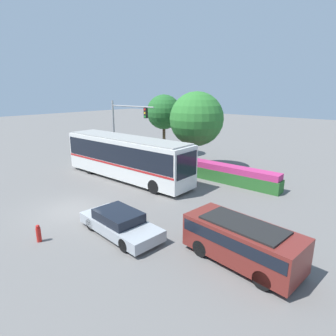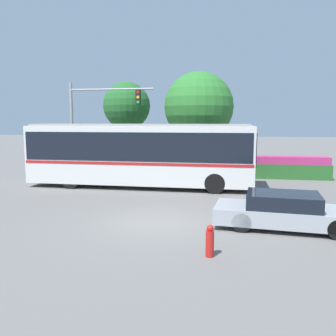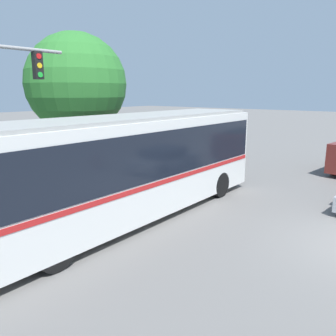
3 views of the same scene
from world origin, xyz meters
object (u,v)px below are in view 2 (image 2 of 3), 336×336
city_bus (140,151)px  fire_hydrant (210,241)px  street_tree_left (127,106)px  sedan_foreground (285,211)px  street_tree_centre (199,107)px  traffic_light_pole (93,115)px

city_bus → fire_hydrant: 10.35m
street_tree_left → sedan_foreground: bearing=-56.3°
fire_hydrant → street_tree_centre: bearing=96.2°
street_tree_left → street_tree_centre: bearing=-22.1°
sedan_foreground → traffic_light_pole: 14.59m
traffic_light_pole → street_tree_left: bearing=81.4°
sedan_foreground → street_tree_centre: size_ratio=0.70×
traffic_light_pole → street_tree_left: street_tree_left is taller
sedan_foreground → fire_hydrant: size_ratio=5.57×
fire_hydrant → traffic_light_pole: bearing=123.0°
street_tree_centre → city_bus: bearing=-113.8°
traffic_light_pole → fire_hydrant: bearing=-57.0°
sedan_foreground → fire_hydrant: (-2.32, -2.96, -0.15)m
city_bus → street_tree_centre: bearing=66.2°
traffic_light_pole → street_tree_left: size_ratio=0.92×
sedan_foreground → fire_hydrant: sedan_foreground is taller
city_bus → fire_hydrant: size_ratio=13.92×
traffic_light_pole → street_tree_centre: (6.49, 2.65, 0.54)m
street_tree_left → street_tree_centre: size_ratio=0.95×
street_tree_left → fire_hydrant: size_ratio=7.54×
street_tree_centre → fire_hydrant: bearing=-83.8°
sedan_foreground → street_tree_centre: street_tree_centre is taller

